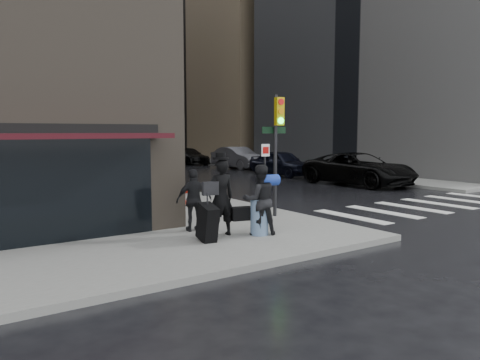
% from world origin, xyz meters
% --- Properties ---
extents(ground, '(140.00, 140.00, 0.00)m').
position_xyz_m(ground, '(0.00, 0.00, 0.00)').
color(ground, black).
rests_on(ground, ground).
extents(sidewalk_left, '(4.00, 50.00, 0.15)m').
position_xyz_m(sidewalk_left, '(0.00, 27.00, 0.07)').
color(sidewalk_left, slate).
rests_on(sidewalk_left, ground).
extents(sidewalk_right, '(3.00, 50.00, 0.15)m').
position_xyz_m(sidewalk_right, '(13.50, 27.00, 0.07)').
color(sidewalk_right, slate).
rests_on(sidewalk_right, ground).
extents(crosswalk, '(8.50, 3.00, 0.01)m').
position_xyz_m(crosswalk, '(7.50, 1.00, 0.00)').
color(crosswalk, silver).
rests_on(crosswalk, ground).
extents(bldg_right_far, '(22.00, 20.00, 25.00)m').
position_xyz_m(bldg_right_far, '(26.00, 58.00, 12.50)').
color(bldg_right_far, slate).
rests_on(bldg_right_far, ground).
extents(bldg_distant, '(40.00, 12.00, 32.00)m').
position_xyz_m(bldg_distant, '(6.00, 78.00, 16.00)').
color(bldg_distant, slate).
rests_on(bldg_distant, ground).
extents(man_overcoat, '(1.19, 1.04, 2.11)m').
position_xyz_m(man_overcoat, '(-1.91, 0.45, 1.04)').
color(man_overcoat, black).
rests_on(man_overcoat, ground).
extents(man_jeans, '(1.24, 0.94, 1.78)m').
position_xyz_m(man_jeans, '(-0.95, 0.06, 1.04)').
color(man_jeans, black).
rests_on(man_jeans, ground).
extents(man_greycoat, '(1.02, 0.58, 1.63)m').
position_xyz_m(man_greycoat, '(-2.06, 1.40, 0.97)').
color(man_greycoat, black).
rests_on(man_greycoat, ground).
extents(traffic_light, '(0.92, 0.47, 3.70)m').
position_xyz_m(traffic_light, '(1.00, 1.81, 2.54)').
color(traffic_light, black).
rests_on(traffic_light, ground).
extents(fire_hydrant, '(0.47, 0.36, 0.82)m').
position_xyz_m(fire_hydrant, '(-0.20, 5.68, 0.51)').
color(fire_hydrant, '#A5170A').
rests_on(fire_hydrant, ground).
extents(parked_car_0, '(3.13, 6.14, 1.66)m').
position_xyz_m(parked_car_0, '(10.64, 6.95, 0.83)').
color(parked_car_0, black).
rests_on(parked_car_0, ground).
extents(parked_car_1, '(2.08, 4.73, 1.58)m').
position_xyz_m(parked_car_1, '(10.59, 13.06, 0.79)').
color(parked_car_1, black).
rests_on(parked_car_1, ground).
extents(parked_car_2, '(1.88, 4.93, 1.60)m').
position_xyz_m(parked_car_2, '(11.47, 19.17, 0.80)').
color(parked_car_2, '#535258').
rests_on(parked_car_2, ground).
extents(parked_car_3, '(2.19, 4.76, 1.35)m').
position_xyz_m(parked_car_3, '(10.64, 25.28, 0.67)').
color(parked_car_3, black).
rests_on(parked_car_3, ground).
extents(parked_car_4, '(2.14, 4.50, 1.49)m').
position_xyz_m(parked_car_4, '(11.40, 31.39, 0.74)').
color(parked_car_4, '#505156').
rests_on(parked_car_4, ground).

